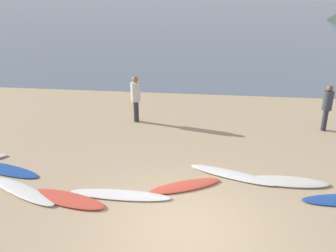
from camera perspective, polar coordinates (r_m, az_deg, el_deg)
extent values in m
cube|color=tan|center=(17.47, 5.27, 4.27)|extent=(120.00, 120.00, 0.20)
cube|color=slate|center=(67.29, 6.90, 17.18)|extent=(140.00, 100.00, 0.01)
ellipsoid|color=#1E479E|center=(11.67, -24.44, -6.17)|extent=(2.59, 1.21, 0.06)
ellipsoid|color=white|center=(10.29, -21.77, -9.45)|extent=(2.35, 1.52, 0.09)
ellipsoid|color=#D84C38|center=(9.60, -15.53, -10.98)|extent=(2.21, 1.11, 0.09)
ellipsoid|color=white|center=(9.52, -7.48, -10.66)|extent=(2.62, 0.50, 0.07)
ellipsoid|color=#D84C38|center=(9.83, 2.72, -9.34)|extent=(2.03, 1.36, 0.07)
ellipsoid|color=white|center=(10.47, 10.11, -7.54)|extent=(2.55, 1.31, 0.09)
ellipsoid|color=silver|center=(10.51, 18.24, -8.26)|extent=(2.20, 0.64, 0.09)
cylinder|color=#2D2D38|center=(14.45, 23.35, 0.85)|extent=(0.19, 0.19, 0.79)
cylinder|color=#333842|center=(14.23, 23.79, 3.64)|extent=(0.35, 0.35, 0.69)
sphere|color=brown|center=(14.11, 24.06, 5.40)|extent=(0.22, 0.22, 0.22)
cylinder|color=#2D2D38|center=(14.18, -5.01, 2.32)|extent=(0.20, 0.20, 0.84)
cylinder|color=beige|center=(13.94, -5.12, 5.37)|extent=(0.37, 0.37, 0.73)
sphere|color=#936B4C|center=(13.81, -5.19, 7.30)|extent=(0.24, 0.24, 0.24)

